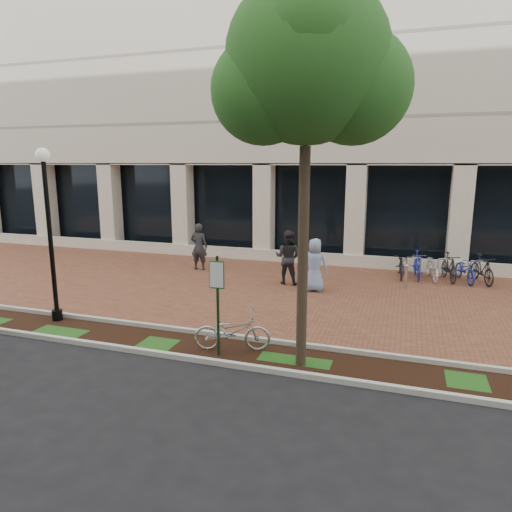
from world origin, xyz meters
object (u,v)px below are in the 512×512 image
(lamppost, at_px, (49,226))
(locked_bicycle, at_px, (232,331))
(street_tree, at_px, (310,72))
(parking_sign, at_px, (217,293))
(bollard, at_px, (406,277))
(pedestrian_left, at_px, (199,247))
(pedestrian_mid, at_px, (288,257))
(bike_rack_cluster, at_px, (440,267))
(pedestrian_right, at_px, (315,265))

(lamppost, distance_m, locked_bicycle, 5.75)
(locked_bicycle, bearing_deg, street_tree, -114.81)
(parking_sign, bearing_deg, lamppost, 168.14)
(parking_sign, bearing_deg, bollard, 57.63)
(pedestrian_left, height_order, pedestrian_mid, pedestrian_mid)
(parking_sign, relative_size, lamppost, 0.49)
(street_tree, bearing_deg, pedestrian_mid, 107.36)
(parking_sign, relative_size, pedestrian_mid, 1.18)
(locked_bicycle, relative_size, bike_rack_cluster, 0.49)
(pedestrian_mid, bearing_deg, locked_bicycle, 97.08)
(pedestrian_left, distance_m, pedestrian_right, 5.29)
(pedestrian_left, bearing_deg, pedestrian_mid, 162.17)
(street_tree, bearing_deg, parking_sign, -175.73)
(pedestrian_left, xyz_separation_m, bike_rack_cluster, (9.14, 1.26, -0.46))
(parking_sign, height_order, lamppost, lamppost)
(street_tree, height_order, bike_rack_cluster, street_tree)
(parking_sign, height_order, pedestrian_left, parking_sign)
(pedestrian_mid, bearing_deg, pedestrian_left, -9.79)
(locked_bicycle, distance_m, pedestrian_left, 8.31)
(street_tree, relative_size, locked_bicycle, 4.39)
(pedestrian_left, height_order, pedestrian_right, pedestrian_left)
(parking_sign, relative_size, pedestrian_left, 1.21)
(pedestrian_left, distance_m, bollard, 7.98)
(lamppost, bearing_deg, pedestrian_right, 39.73)
(pedestrian_right, bearing_deg, street_tree, 96.55)
(lamppost, distance_m, street_tree, 7.81)
(parking_sign, bearing_deg, pedestrian_left, 114.86)
(street_tree, height_order, pedestrian_left, street_tree)
(parking_sign, bearing_deg, bike_rack_cluster, 56.53)
(pedestrian_mid, height_order, bollard, pedestrian_mid)
(bollard, distance_m, bike_rack_cluster, 2.11)
(bollard, xyz_separation_m, bike_rack_cluster, (1.19, 1.74, 0.03))
(pedestrian_left, xyz_separation_m, bollard, (7.95, -0.48, -0.50))
(bollard, bearing_deg, locked_bicycle, -119.33)
(pedestrian_left, bearing_deg, lamppost, 77.17)
(street_tree, bearing_deg, bollard, 73.69)
(parking_sign, relative_size, pedestrian_right, 1.27)
(street_tree, relative_size, pedestrian_mid, 3.97)
(pedestrian_right, bearing_deg, lamppost, 37.36)
(locked_bicycle, relative_size, pedestrian_right, 0.97)
(parking_sign, distance_m, locked_bicycle, 1.09)
(parking_sign, bearing_deg, street_tree, 1.03)
(lamppost, xyz_separation_m, pedestrian_right, (6.14, 5.10, -1.71))
(pedestrian_right, relative_size, bollard, 2.03)
(pedestrian_mid, xyz_separation_m, bike_rack_cluster, (5.21, 2.27, -0.48))
(locked_bicycle, xyz_separation_m, bike_rack_cluster, (4.94, 8.41, 0.03))
(pedestrian_right, distance_m, bike_rack_cluster, 5.06)
(parking_sign, distance_m, street_tree, 4.86)
(bollard, height_order, bike_rack_cluster, bike_rack_cluster)
(parking_sign, bearing_deg, pedestrian_mid, 87.52)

